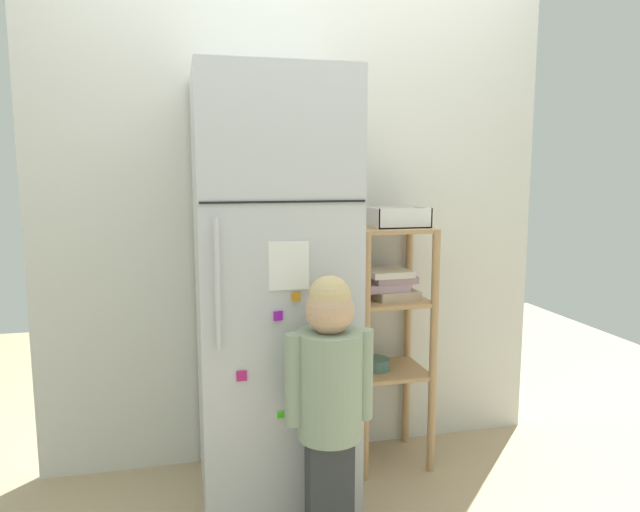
# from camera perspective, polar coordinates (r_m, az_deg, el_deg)

# --- Properties ---
(ground_plane) EXTENTS (6.00, 6.00, 0.00)m
(ground_plane) POSITION_cam_1_polar(r_m,az_deg,el_deg) (2.81, -0.30, -21.10)
(ground_plane) COLOR tan
(kitchen_wall_back) EXTENTS (2.42, 0.03, 2.27)m
(kitchen_wall_back) POSITION_cam_1_polar(r_m,az_deg,el_deg) (2.80, -1.93, 3.26)
(kitchen_wall_back) COLOR silver
(kitchen_wall_back) RESTS_ON ground
(refrigerator) EXTENTS (0.63, 0.61, 1.77)m
(refrigerator) POSITION_cam_1_polar(r_m,az_deg,el_deg) (2.49, -4.56, -3.21)
(refrigerator) COLOR silver
(refrigerator) RESTS_ON ground
(child_standing) EXTENTS (0.33, 0.24, 1.01)m
(child_standing) POSITION_cam_1_polar(r_m,az_deg,el_deg) (2.18, 0.92, -12.30)
(child_standing) COLOR #34373C
(child_standing) RESTS_ON ground
(pantry_shelf_unit) EXTENTS (0.36, 0.34, 1.13)m
(pantry_shelf_unit) POSITION_cam_1_polar(r_m,az_deg,el_deg) (2.78, 6.61, -5.64)
(pantry_shelf_unit) COLOR tan
(pantry_shelf_unit) RESTS_ON ground
(fruit_bin) EXTENTS (0.25, 0.19, 0.09)m
(fruit_bin) POSITION_cam_1_polar(r_m,az_deg,el_deg) (2.71, 7.67, 3.52)
(fruit_bin) COLOR white
(fruit_bin) RESTS_ON pantry_shelf_unit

